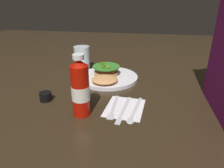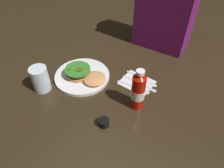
{
  "view_description": "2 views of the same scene",
  "coord_description": "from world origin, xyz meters",
  "px_view_note": "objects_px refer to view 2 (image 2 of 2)",
  "views": [
    {
      "loc": [
        0.8,
        0.21,
        0.38
      ],
      "look_at": [
        0.11,
        0.09,
        0.07
      ],
      "focal_mm": 32.67,
      "sensor_mm": 36.0,
      "label": 1
    },
    {
      "loc": [
        0.45,
        -0.62,
        0.77
      ],
      "look_at": [
        0.07,
        0.03,
        0.04
      ],
      "focal_mm": 34.19,
      "sensor_mm": 36.0,
      "label": 2
    }
  ],
  "objects_px": {
    "napkin": "(137,82)",
    "diner_person": "(167,2)",
    "condiment_cup": "(104,122)",
    "fork_utensil": "(136,88)",
    "spoon_utensil": "(146,80)",
    "dinner_plate": "(82,76)",
    "water_glass": "(40,79)",
    "burger_sandwich": "(84,74)",
    "ketchup_bottle": "(138,92)",
    "butter_knife": "(141,84)"
  },
  "relations": [
    {
      "from": "napkin",
      "to": "diner_person",
      "type": "distance_m",
      "value": 0.49
    },
    {
      "from": "condiment_cup",
      "to": "fork_utensil",
      "type": "height_order",
      "value": "condiment_cup"
    },
    {
      "from": "fork_utensil",
      "to": "diner_person",
      "type": "height_order",
      "value": "diner_person"
    },
    {
      "from": "condiment_cup",
      "to": "spoon_utensil",
      "type": "relative_size",
      "value": 0.25
    },
    {
      "from": "dinner_plate",
      "to": "diner_person",
      "type": "xyz_separation_m",
      "value": [
        0.24,
        0.52,
        0.26
      ]
    },
    {
      "from": "condiment_cup",
      "to": "spoon_utensil",
      "type": "bearing_deg",
      "value": 83.56
    },
    {
      "from": "water_glass",
      "to": "condiment_cup",
      "type": "height_order",
      "value": "water_glass"
    },
    {
      "from": "dinner_plate",
      "to": "spoon_utensil",
      "type": "height_order",
      "value": "dinner_plate"
    },
    {
      "from": "burger_sandwich",
      "to": "ketchup_bottle",
      "type": "height_order",
      "value": "ketchup_bottle"
    },
    {
      "from": "water_glass",
      "to": "butter_knife",
      "type": "height_order",
      "value": "water_glass"
    },
    {
      "from": "butter_knife",
      "to": "napkin",
      "type": "bearing_deg",
      "value": 173.77
    },
    {
      "from": "water_glass",
      "to": "spoon_utensil",
      "type": "bearing_deg",
      "value": 36.84
    },
    {
      "from": "butter_knife",
      "to": "dinner_plate",
      "type": "bearing_deg",
      "value": -159.57
    },
    {
      "from": "dinner_plate",
      "to": "water_glass",
      "type": "relative_size",
      "value": 2.24
    },
    {
      "from": "ketchup_bottle",
      "to": "butter_knife",
      "type": "height_order",
      "value": "ketchup_bottle"
    },
    {
      "from": "ketchup_bottle",
      "to": "napkin",
      "type": "distance_m",
      "value": 0.19
    },
    {
      "from": "condiment_cup",
      "to": "napkin",
      "type": "relative_size",
      "value": 0.29
    },
    {
      "from": "condiment_cup",
      "to": "ketchup_bottle",
      "type": "bearing_deg",
      "value": 66.33
    },
    {
      "from": "water_glass",
      "to": "fork_utensil",
      "type": "relative_size",
      "value": 0.73
    },
    {
      "from": "diner_person",
      "to": "condiment_cup",
      "type": "bearing_deg",
      "value": -87.78
    },
    {
      "from": "fork_utensil",
      "to": "ketchup_bottle",
      "type": "bearing_deg",
      "value": -63.99
    },
    {
      "from": "condiment_cup",
      "to": "fork_utensil",
      "type": "relative_size",
      "value": 0.26
    },
    {
      "from": "butter_knife",
      "to": "burger_sandwich",
      "type": "bearing_deg",
      "value": -156.63
    },
    {
      "from": "napkin",
      "to": "diner_person",
      "type": "bearing_deg",
      "value": 94.81
    },
    {
      "from": "condiment_cup",
      "to": "butter_knife",
      "type": "distance_m",
      "value": 0.31
    },
    {
      "from": "condiment_cup",
      "to": "fork_utensil",
      "type": "bearing_deg",
      "value": 85.57
    },
    {
      "from": "fork_utensil",
      "to": "butter_knife",
      "type": "height_order",
      "value": "same"
    },
    {
      "from": "burger_sandwich",
      "to": "condiment_cup",
      "type": "height_order",
      "value": "burger_sandwich"
    },
    {
      "from": "ketchup_bottle",
      "to": "water_glass",
      "type": "relative_size",
      "value": 1.65
    },
    {
      "from": "diner_person",
      "to": "spoon_utensil",
      "type": "bearing_deg",
      "value": -79.83
    },
    {
      "from": "burger_sandwich",
      "to": "water_glass",
      "type": "xyz_separation_m",
      "value": [
        -0.14,
        -0.16,
        0.03
      ]
    },
    {
      "from": "dinner_plate",
      "to": "diner_person",
      "type": "height_order",
      "value": "diner_person"
    },
    {
      "from": "water_glass",
      "to": "napkin",
      "type": "height_order",
      "value": "water_glass"
    },
    {
      "from": "ketchup_bottle",
      "to": "fork_utensil",
      "type": "bearing_deg",
      "value": 116.01
    },
    {
      "from": "water_glass",
      "to": "ketchup_bottle",
      "type": "bearing_deg",
      "value": 16.53
    },
    {
      "from": "ketchup_bottle",
      "to": "spoon_utensil",
      "type": "relative_size",
      "value": 1.13
    },
    {
      "from": "ketchup_bottle",
      "to": "napkin",
      "type": "bearing_deg",
      "value": 114.41
    },
    {
      "from": "water_glass",
      "to": "napkin",
      "type": "xyz_separation_m",
      "value": [
        0.39,
        0.28,
        -0.06
      ]
    },
    {
      "from": "diner_person",
      "to": "dinner_plate",
      "type": "bearing_deg",
      "value": -114.23
    },
    {
      "from": "burger_sandwich",
      "to": "fork_utensil",
      "type": "height_order",
      "value": "burger_sandwich"
    },
    {
      "from": "dinner_plate",
      "to": "spoon_utensil",
      "type": "distance_m",
      "value": 0.34
    },
    {
      "from": "dinner_plate",
      "to": "water_glass",
      "type": "bearing_deg",
      "value": -125.52
    },
    {
      "from": "water_glass",
      "to": "spoon_utensil",
      "type": "distance_m",
      "value": 0.53
    },
    {
      "from": "water_glass",
      "to": "diner_person",
      "type": "bearing_deg",
      "value": 62.78
    },
    {
      "from": "condiment_cup",
      "to": "fork_utensil",
      "type": "distance_m",
      "value": 0.27
    },
    {
      "from": "water_glass",
      "to": "napkin",
      "type": "bearing_deg",
      "value": 35.81
    },
    {
      "from": "burger_sandwich",
      "to": "spoon_utensil",
      "type": "bearing_deg",
      "value": 29.07
    },
    {
      "from": "ketchup_bottle",
      "to": "condiment_cup",
      "type": "distance_m",
      "value": 0.2
    },
    {
      "from": "burger_sandwich",
      "to": "diner_person",
      "type": "distance_m",
      "value": 0.62
    },
    {
      "from": "butter_knife",
      "to": "water_glass",
      "type": "bearing_deg",
      "value": -146.14
    }
  ]
}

